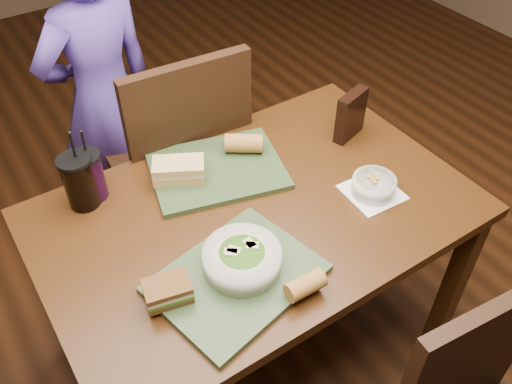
% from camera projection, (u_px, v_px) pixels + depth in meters
% --- Properties ---
extents(ground, '(6.00, 6.00, 0.00)m').
position_uv_depth(ground, '(256.00, 342.00, 2.16)').
color(ground, '#381C0B').
rests_on(ground, ground).
extents(dining_table, '(1.30, 0.85, 0.75)m').
position_uv_depth(dining_table, '(256.00, 229.00, 1.71)').
color(dining_table, '#3D210C').
rests_on(dining_table, ground).
extents(chair_far, '(0.48, 0.48, 1.05)m').
position_uv_depth(chair_far, '(182.00, 160.00, 2.08)').
color(chair_far, black).
rests_on(chair_far, ground).
extents(diner, '(0.56, 0.42, 1.38)m').
position_uv_depth(diner, '(104.00, 98.00, 2.19)').
color(diner, '#4E389A').
rests_on(diner, ground).
extents(tray_near, '(0.48, 0.40, 0.02)m').
position_uv_depth(tray_near, '(237.00, 279.00, 1.44)').
color(tray_near, '#2E4324').
rests_on(tray_near, dining_table).
extents(tray_far, '(0.49, 0.42, 0.02)m').
position_uv_depth(tray_far, '(217.00, 170.00, 1.77)').
color(tray_far, '#2E4324').
rests_on(tray_far, dining_table).
extents(salad_bowl, '(0.21, 0.21, 0.07)m').
position_uv_depth(salad_bowl, '(242.00, 258.00, 1.44)').
color(salad_bowl, silver).
rests_on(salad_bowl, tray_near).
extents(soup_bowl, '(0.17, 0.17, 0.07)m').
position_uv_depth(soup_bowl, '(374.00, 186.00, 1.68)').
color(soup_bowl, white).
rests_on(soup_bowl, dining_table).
extents(sandwich_near, '(0.13, 0.10, 0.06)m').
position_uv_depth(sandwich_near, '(168.00, 291.00, 1.37)').
color(sandwich_near, '#593819').
rests_on(sandwich_near, tray_near).
extents(sandwich_far, '(0.18, 0.15, 0.06)m').
position_uv_depth(sandwich_far, '(179.00, 170.00, 1.70)').
color(sandwich_far, tan).
rests_on(sandwich_far, tray_far).
extents(baguette_near, '(0.11, 0.06, 0.05)m').
position_uv_depth(baguette_near, '(305.00, 285.00, 1.38)').
color(baguette_near, '#AD7533').
rests_on(baguette_near, tray_near).
extents(baguette_far, '(0.14, 0.12, 0.06)m').
position_uv_depth(baguette_far, '(244.00, 143.00, 1.80)').
color(baguette_far, '#AD7533').
rests_on(baguette_far, tray_far).
extents(cup_cola, '(0.10, 0.10, 0.27)m').
position_uv_depth(cup_cola, '(80.00, 181.00, 1.60)').
color(cup_cola, black).
rests_on(cup_cola, dining_table).
extents(cup_berry, '(0.09, 0.09, 0.25)m').
position_uv_depth(cup_berry, '(90.00, 176.00, 1.63)').
color(cup_berry, black).
rests_on(cup_berry, dining_table).
extents(chip_bag, '(0.14, 0.08, 0.17)m').
position_uv_depth(chip_bag, '(351.00, 115.00, 1.86)').
color(chip_bag, black).
rests_on(chip_bag, dining_table).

